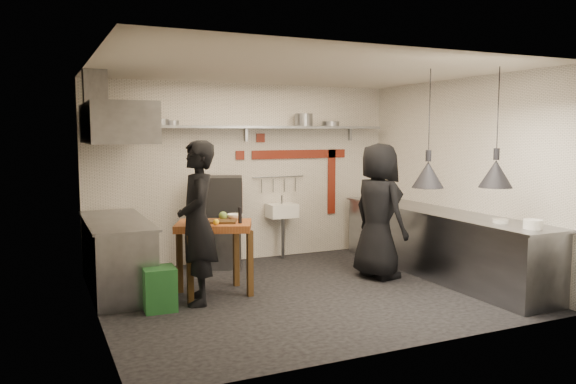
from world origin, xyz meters
name	(u,v)px	position (x,y,z in m)	size (l,w,h in m)	color
floor	(303,292)	(0.00, 0.00, 0.00)	(5.00, 5.00, 0.00)	black
ceiling	(304,70)	(0.00, 0.00, 2.80)	(5.00, 5.00, 0.00)	beige
wall_back	(246,173)	(0.00, 2.10, 1.40)	(5.00, 0.04, 2.80)	silver
wall_front	(404,202)	(0.00, -2.10, 1.40)	(5.00, 0.04, 2.80)	silver
wall_left	(94,192)	(-2.50, 0.00, 1.40)	(0.04, 4.20, 2.80)	silver
wall_right	(460,177)	(2.50, 0.00, 1.40)	(0.04, 4.20, 2.80)	silver
red_band_horiz	(300,154)	(0.95, 2.08, 1.68)	(1.70, 0.02, 0.14)	maroon
red_band_vert	(332,182)	(1.55, 2.08, 1.20)	(0.14, 0.02, 1.10)	maroon
red_tile_a	(261,138)	(0.25, 2.08, 1.95)	(0.14, 0.02, 0.14)	maroon
red_tile_b	(240,155)	(-0.10, 2.08, 1.68)	(0.14, 0.02, 0.14)	maroon
back_shelf	(249,127)	(0.00, 1.92, 2.12)	(4.60, 0.34, 0.04)	slate
shelf_bracket_left	(122,134)	(-1.90, 2.07, 2.02)	(0.04, 0.06, 0.24)	slate
shelf_bracket_mid	(246,134)	(0.00, 2.07, 2.02)	(0.04, 0.06, 0.24)	slate
shelf_bracket_right	(350,134)	(1.90, 2.07, 2.02)	(0.04, 0.06, 0.24)	slate
pan_far_left	(158,122)	(-1.41, 1.92, 2.19)	(0.31, 0.31, 0.09)	slate
pan_mid_left	(172,123)	(-1.21, 1.92, 2.18)	(0.22, 0.22, 0.07)	slate
stock_pot	(304,120)	(0.94, 1.92, 2.24)	(0.29, 0.29, 0.20)	slate
pan_right	(331,124)	(1.44, 1.92, 2.18)	(0.28, 0.28, 0.08)	slate
oven_stand	(220,241)	(-0.55, 1.78, 0.40)	(0.65, 0.59, 0.80)	slate
combi_oven	(222,196)	(-0.52, 1.74, 1.09)	(0.61, 0.57, 0.58)	black
oven_door	(226,198)	(-0.54, 1.49, 1.09)	(0.48, 0.03, 0.46)	maroon
oven_glass	(225,198)	(-0.56, 1.47, 1.09)	(0.36, 0.02, 0.34)	black
hand_sink	(282,211)	(0.55, 1.92, 0.78)	(0.46, 0.34, 0.22)	white
sink_tap	(282,200)	(0.55, 1.92, 0.96)	(0.03, 0.03, 0.14)	slate
sink_drain	(283,238)	(0.55, 1.88, 0.34)	(0.06, 0.06, 0.66)	slate
utensil_rail	(278,177)	(0.55, 2.06, 1.32)	(0.02, 0.02, 0.90)	slate
counter_right	(438,244)	(2.15, 0.00, 0.45)	(0.70, 3.80, 0.90)	slate
counter_right_top	(439,212)	(2.15, 0.00, 0.92)	(0.76, 3.90, 0.03)	slate
plate_stack	(533,224)	(2.12, -1.67, 0.99)	(0.21, 0.21, 0.11)	white
small_bowl_right	(501,221)	(2.10, -1.20, 0.96)	(0.19, 0.19, 0.05)	white
counter_left	(117,257)	(-2.15, 1.05, 0.45)	(0.70, 1.90, 0.90)	slate
counter_left_top	(116,221)	(-2.15, 1.05, 0.92)	(0.76, 2.00, 0.03)	slate
extractor_hood	(117,123)	(-2.10, 1.05, 2.15)	(0.78, 1.60, 0.50)	slate
hood_duct	(95,91)	(-2.35, 1.05, 2.55)	(0.28, 0.28, 0.50)	slate
green_bin	(159,289)	(-1.82, 0.03, 0.25)	(0.36, 0.36, 0.50)	#1C5725
prep_table	(214,258)	(-1.06, 0.39, 0.46)	(0.92, 0.64, 0.92)	brown
cutting_board	(222,222)	(-0.97, 0.32, 0.93)	(0.34, 0.24, 0.03)	#472E14
pepper_mill	(240,215)	(-0.78, 0.18, 1.02)	(0.05, 0.05, 0.20)	black
lemon_a	(204,222)	(-1.23, 0.21, 0.96)	(0.08, 0.08, 0.08)	yellow
lemon_b	(216,222)	(-1.10, 0.17, 0.96)	(0.07, 0.07, 0.07)	yellow
veg_ball	(223,216)	(-0.89, 0.54, 0.97)	(0.11, 0.11, 0.11)	olive
steel_tray	(195,221)	(-1.28, 0.46, 0.94)	(0.19, 0.13, 0.03)	slate
bowl	(235,216)	(-0.73, 0.54, 0.95)	(0.20, 0.20, 0.06)	white
heat_lamp_near	(429,129)	(1.32, -0.77, 2.08)	(0.39, 0.39, 1.44)	black
heat_lamp_far	(497,128)	(1.91, -1.28, 2.09)	(0.39, 0.39, 1.42)	black
chef_left	(197,223)	(-1.34, 0.12, 0.97)	(0.71, 0.47, 1.95)	black
chef_right	(379,211)	(1.29, 0.24, 0.94)	(0.92, 0.60, 1.89)	black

